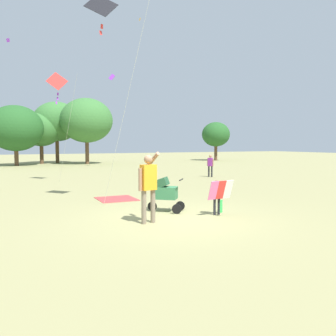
{
  "coord_description": "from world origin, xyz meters",
  "views": [
    {
      "loc": [
        -4.13,
        -8.19,
        2.02
      ],
      "look_at": [
        0.29,
        0.82,
        1.3
      ],
      "focal_mm": 36.96,
      "sensor_mm": 36.0,
      "label": 1
    }
  ],
  "objects_px": {
    "child_with_butterfly_kite": "(218,193)",
    "picnic_blanket": "(117,199)",
    "person_adult_flyer": "(148,182)",
    "stroller": "(165,191)",
    "person_red_shirt": "(210,164)",
    "kite_orange_delta": "(57,84)",
    "kite_adult_black": "(102,11)"
  },
  "relations": [
    {
      "from": "stroller",
      "to": "person_red_shirt",
      "type": "height_order",
      "value": "person_red_shirt"
    },
    {
      "from": "kite_adult_black",
      "to": "person_red_shirt",
      "type": "height_order",
      "value": "kite_adult_black"
    },
    {
      "from": "kite_adult_black",
      "to": "picnic_blanket",
      "type": "xyz_separation_m",
      "value": [
        0.73,
        1.04,
        -6.14
      ]
    },
    {
      "from": "person_red_shirt",
      "to": "picnic_blanket",
      "type": "distance_m",
      "value": 9.39
    },
    {
      "from": "person_adult_flyer",
      "to": "kite_orange_delta",
      "type": "xyz_separation_m",
      "value": [
        -0.59,
        10.29,
        3.94
      ]
    },
    {
      "from": "stroller",
      "to": "kite_orange_delta",
      "type": "bearing_deg",
      "value": 100.04
    },
    {
      "from": "child_with_butterfly_kite",
      "to": "stroller",
      "type": "bearing_deg",
      "value": 134.74
    },
    {
      "from": "kite_adult_black",
      "to": "kite_orange_delta",
      "type": "relative_size",
      "value": 1.21
    },
    {
      "from": "person_red_shirt",
      "to": "picnic_blanket",
      "type": "relative_size",
      "value": 0.96
    },
    {
      "from": "kite_adult_black",
      "to": "kite_orange_delta",
      "type": "distance_m",
      "value": 7.44
    },
    {
      "from": "picnic_blanket",
      "to": "person_red_shirt",
      "type": "bearing_deg",
      "value": 35.73
    },
    {
      "from": "child_with_butterfly_kite",
      "to": "kite_adult_black",
      "type": "xyz_separation_m",
      "value": [
        -2.43,
        2.91,
        5.53
      ]
    },
    {
      "from": "person_adult_flyer",
      "to": "stroller",
      "type": "distance_m",
      "value": 1.6
    },
    {
      "from": "person_adult_flyer",
      "to": "picnic_blanket",
      "type": "distance_m",
      "value": 4.14
    },
    {
      "from": "person_adult_flyer",
      "to": "person_red_shirt",
      "type": "xyz_separation_m",
      "value": [
        8.03,
        9.45,
        -0.26
      ]
    },
    {
      "from": "stroller",
      "to": "person_red_shirt",
      "type": "distance_m",
      "value": 10.86
    },
    {
      "from": "picnic_blanket",
      "to": "child_with_butterfly_kite",
      "type": "bearing_deg",
      "value": -66.72
    },
    {
      "from": "kite_orange_delta",
      "to": "person_adult_flyer",
      "type": "bearing_deg",
      "value": -86.72
    },
    {
      "from": "stroller",
      "to": "kite_adult_black",
      "type": "distance_m",
      "value": 5.97
    },
    {
      "from": "kite_adult_black",
      "to": "person_red_shirt",
      "type": "xyz_separation_m",
      "value": [
        8.32,
        6.51,
        -5.36
      ]
    },
    {
      "from": "person_adult_flyer",
      "to": "kite_orange_delta",
      "type": "bearing_deg",
      "value": 93.28
    },
    {
      "from": "person_adult_flyer",
      "to": "picnic_blanket",
      "type": "bearing_deg",
      "value": 83.81
    },
    {
      "from": "child_with_butterfly_kite",
      "to": "person_adult_flyer",
      "type": "height_order",
      "value": "person_adult_flyer"
    },
    {
      "from": "person_adult_flyer",
      "to": "kite_orange_delta",
      "type": "height_order",
      "value": "kite_orange_delta"
    },
    {
      "from": "kite_orange_delta",
      "to": "person_red_shirt",
      "type": "height_order",
      "value": "kite_orange_delta"
    },
    {
      "from": "person_adult_flyer",
      "to": "kite_adult_black",
      "type": "distance_m",
      "value": 5.9
    },
    {
      "from": "kite_orange_delta",
      "to": "picnic_blanket",
      "type": "relative_size",
      "value": 4.05
    },
    {
      "from": "kite_adult_black",
      "to": "person_red_shirt",
      "type": "relative_size",
      "value": 5.1
    },
    {
      "from": "child_with_butterfly_kite",
      "to": "picnic_blanket",
      "type": "relative_size",
      "value": 0.71
    },
    {
      "from": "child_with_butterfly_kite",
      "to": "person_red_shirt",
      "type": "height_order",
      "value": "person_red_shirt"
    },
    {
      "from": "stroller",
      "to": "picnic_blanket",
      "type": "bearing_deg",
      "value": 101.83
    },
    {
      "from": "stroller",
      "to": "kite_orange_delta",
      "type": "xyz_separation_m",
      "value": [
        -1.62,
        9.14,
        4.38
      ]
    }
  ]
}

